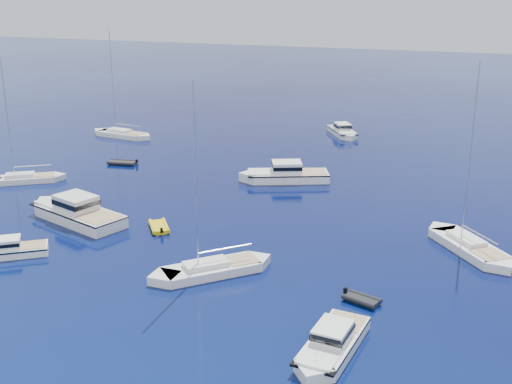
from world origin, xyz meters
TOP-DOWN VIEW (x-y plane):
  - ground at (0.00, 0.00)m, footprint 400.00×400.00m
  - motor_cruiser_near at (11.74, 3.21)m, footprint 3.46×9.03m
  - motor_cruiser_left at (-17.75, 7.99)m, footprint 7.54×6.43m
  - motor_cruiser_centre at (-17.45, 17.38)m, footprint 13.04×7.56m
  - motor_cruiser_distant at (-2.69, 37.15)m, footprint 11.60×7.66m
  - motor_cruiser_horizon at (-2.03, 62.87)m, footprint 6.99×8.91m
  - sailboat_fore at (-0.04, 11.02)m, footprint 9.62×9.78m
  - sailboat_mid_r at (18.69, 23.18)m, footprint 9.47×10.63m
  - sailboat_mid_l at (-30.79, 25.86)m, footprint 9.64×7.78m
  - sailboat_far_l at (-32.85, 49.99)m, footprint 11.18×4.08m
  - tender_yellow at (-8.73, 18.16)m, footprint 3.68×3.99m
  - tender_grey_near at (12.11, 10.47)m, footprint 3.13×2.39m
  - tender_grey_far at (-24.27, 36.58)m, footprint 4.11×2.69m

SIDE VIEW (x-z plane):
  - ground at x=0.00m, z-range 0.00..0.00m
  - motor_cruiser_near at x=11.74m, z-range -1.16..1.16m
  - motor_cruiser_left at x=-17.75m, z-range -1.00..1.00m
  - motor_cruiser_centre at x=-17.45m, z-range -1.64..1.64m
  - motor_cruiser_distant at x=-2.69m, z-range -1.47..1.47m
  - motor_cruiser_horizon at x=-2.03m, z-range -1.16..1.16m
  - sailboat_fore at x=-0.04m, z-range -8.01..8.01m
  - sailboat_mid_r at x=18.69m, z-range -8.33..8.33m
  - sailboat_mid_l at x=-30.79m, z-range -7.30..7.30m
  - sailboat_far_l at x=-32.85m, z-range -8.03..8.03m
  - tender_yellow at x=-8.73m, z-range -0.47..0.47m
  - tender_grey_near at x=12.11m, z-range -0.47..0.47m
  - tender_grey_far at x=-24.27m, z-range -0.47..0.47m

